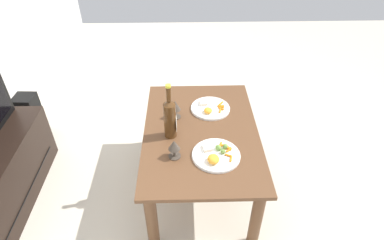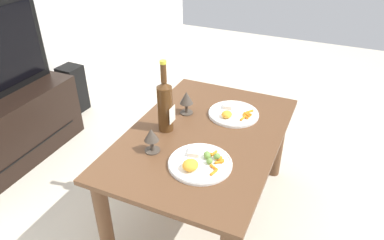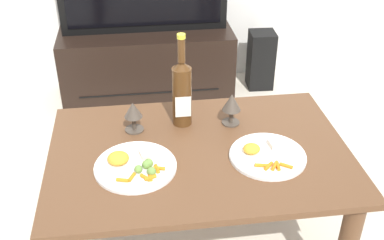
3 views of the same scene
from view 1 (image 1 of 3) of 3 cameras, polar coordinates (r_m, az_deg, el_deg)
name	(u,v)px [view 1 (image 1 of 3)]	position (r m, az deg, el deg)	size (l,w,h in m)	color
ground_plane	(200,184)	(2.44, 1.39, -11.32)	(6.40, 6.40, 0.00)	beige
dining_table	(201,142)	(2.13, 1.56, -3.92)	(1.09, 0.73, 0.52)	brown
floor_speaker	(30,116)	(3.06, -26.69, 0.68)	(0.16, 0.16, 0.39)	black
wine_bottle	(170,117)	(1.95, -3.94, 0.53)	(0.08, 0.08, 0.37)	#4C2D14
goblet_left	(174,146)	(1.84, -3.17, -4.65)	(0.07, 0.07, 0.12)	#473D33
goblet_right	(175,107)	(2.13, -3.00, 2.38)	(0.07, 0.07, 0.13)	#473D33
dinner_plate_left	(216,155)	(1.89, 4.28, -6.11)	(0.28, 0.28, 0.05)	white
dinner_plate_right	(210,108)	(2.25, 3.22, 2.12)	(0.27, 0.27, 0.05)	white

